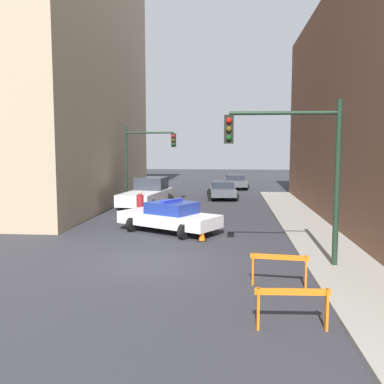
% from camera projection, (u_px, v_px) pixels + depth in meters
% --- Properties ---
extents(ground_plane, '(120.00, 120.00, 0.00)m').
position_uv_depth(ground_plane, '(153.00, 262.00, 14.42)').
color(ground_plane, '#2D2D33').
extents(sidewalk_right, '(2.40, 44.00, 0.12)m').
position_uv_depth(sidewalk_right, '(342.00, 265.00, 13.85)').
color(sidewalk_right, gray).
rests_on(sidewalk_right, ground_plane).
extents(building_corner_left, '(14.00, 20.00, 20.30)m').
position_uv_depth(building_corner_left, '(11.00, 52.00, 28.30)').
color(building_corner_left, tan).
rests_on(building_corner_left, ground_plane).
extents(traffic_light_near, '(3.64, 0.35, 5.20)m').
position_uv_depth(traffic_light_near, '(300.00, 158.00, 13.41)').
color(traffic_light_near, black).
rests_on(traffic_light_near, sidewalk_right).
extents(traffic_light_far, '(3.44, 0.35, 5.20)m').
position_uv_depth(traffic_light_far, '(142.00, 154.00, 28.35)').
color(traffic_light_far, black).
rests_on(traffic_light_far, ground_plane).
extents(police_car, '(5.00, 3.93, 1.52)m').
position_uv_depth(police_car, '(170.00, 217.00, 19.37)').
color(police_car, white).
rests_on(police_car, ground_plane).
extents(white_truck, '(3.10, 5.62, 1.90)m').
position_uv_depth(white_truck, '(147.00, 194.00, 27.13)').
color(white_truck, silver).
rests_on(white_truck, ground_plane).
extents(parked_car_near, '(2.50, 4.43, 1.31)m').
position_uv_depth(parked_car_near, '(222.00, 190.00, 31.95)').
color(parked_car_near, '#474C51').
rests_on(parked_car_near, ground_plane).
extents(parked_car_mid, '(2.52, 4.44, 1.31)m').
position_uv_depth(parked_car_mid, '(235.00, 182.00, 39.55)').
color(parked_car_mid, '#474C51').
rests_on(parked_car_mid, ground_plane).
extents(pedestrian_crossing, '(0.49, 0.49, 1.66)m').
position_uv_depth(pedestrian_crossing, '(140.00, 206.00, 21.71)').
color(pedestrian_crossing, black).
rests_on(pedestrian_crossing, ground_plane).
extents(barrier_front, '(1.60, 0.24, 0.90)m').
position_uv_depth(barrier_front, '(292.00, 302.00, 9.01)').
color(barrier_front, orange).
rests_on(barrier_front, ground_plane).
extents(barrier_mid, '(1.60, 0.33, 0.90)m').
position_uv_depth(barrier_mid, '(279.00, 265.00, 11.84)').
color(barrier_mid, orange).
rests_on(barrier_mid, ground_plane).
extents(traffic_cone, '(0.36, 0.36, 0.66)m').
position_uv_depth(traffic_cone, '(202.00, 234.00, 17.58)').
color(traffic_cone, black).
rests_on(traffic_cone, ground_plane).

